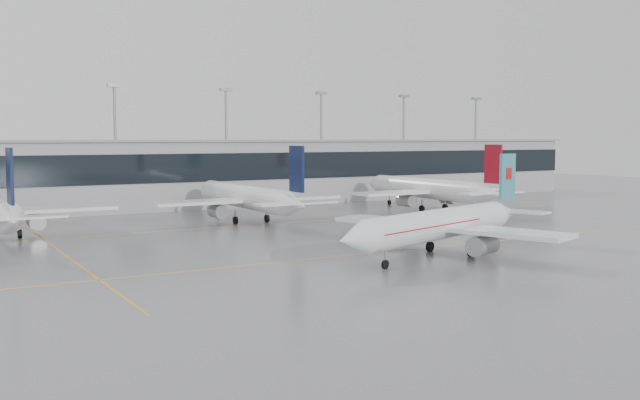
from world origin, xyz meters
TOP-DOWN VIEW (x-y plane):
  - ground at (0.00, 0.00)m, footprint 320.00×320.00m
  - taxi_line_main at (0.00, 0.00)m, footprint 120.00×0.25m
  - taxi_line_north at (0.00, 30.00)m, footprint 120.00×0.25m
  - taxi_line_cross at (-30.00, 15.00)m, footprint 0.25×60.00m
  - terminal at (0.00, 62.00)m, footprint 180.00×15.00m
  - terminal_glass at (0.00, 54.45)m, footprint 180.00×0.20m
  - terminal_roof at (0.00, 62.00)m, footprint 182.00×16.00m
  - light_masts at (0.00, 68.00)m, footprint 156.40×1.00m
  - air_canada_jet at (5.72, -5.11)m, footprint 34.09×27.51m
  - parked_jet_c at (-0.00, 33.69)m, footprint 29.64×36.96m
  - parked_jet_d at (35.00, 33.69)m, footprint 29.64×36.96m

SIDE VIEW (x-z plane):
  - ground at x=0.00m, z-range 0.00..0.00m
  - taxi_line_main at x=0.00m, z-range 0.00..0.01m
  - taxi_line_north at x=0.00m, z-range 0.00..0.01m
  - taxi_line_cross at x=-30.00m, z-range 0.00..0.01m
  - air_canada_jet at x=5.72m, z-range -2.00..8.81m
  - parked_jet_c at x=0.00m, z-range -2.15..9.57m
  - parked_jet_d at x=35.00m, z-range -2.15..9.57m
  - terminal at x=0.00m, z-range 0.00..12.00m
  - terminal_glass at x=0.00m, z-range 5.00..10.00m
  - terminal_roof at x=0.00m, z-range 12.00..12.40m
  - light_masts at x=0.00m, z-range 2.04..24.64m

